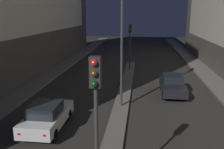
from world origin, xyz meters
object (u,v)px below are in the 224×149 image
traffic_light_near (96,103)px  car_right_lane (173,85)px  traffic_light_mid (130,37)px  street_lamp (122,2)px  car_left_lane (47,116)px

traffic_light_near → car_right_lane: (3.82, 12.73, -3.03)m
traffic_light_mid → street_lamp: size_ratio=0.53×
traffic_light_near → car_left_lane: size_ratio=1.19×
traffic_light_near → street_lamp: 9.87m
traffic_light_near → car_left_lane: traffic_light_near is taller
street_lamp → traffic_light_mid: bearing=90.0°
traffic_light_mid → car_left_lane: size_ratio=1.19×
traffic_light_near → street_lamp: size_ratio=0.53×
traffic_light_mid → street_lamp: bearing=-90.0°
car_left_lane → car_right_lane: bearing=43.0°
street_lamp → car_right_lane: 8.03m
car_left_lane → car_right_lane: (7.64, 7.13, -0.01)m
traffic_light_near → traffic_light_mid: same height
car_left_lane → car_right_lane: size_ratio=1.01×
traffic_light_mid → car_right_lane: 9.38m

